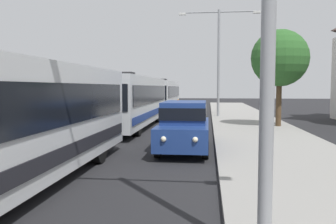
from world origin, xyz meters
TOP-DOWN VIEW (x-y plane):
  - bus_lead at (-1.30, 9.97)m, footprint 2.58×11.16m
  - bus_second_in_line at (-1.30, 22.89)m, footprint 2.58×11.96m
  - bus_middle at (-1.30, 36.41)m, footprint 2.58×11.16m
  - white_suv at (2.40, 15.62)m, footprint 1.86×4.82m
  - box_truck_oncoming at (-4.60, 37.68)m, footprint 2.35×7.75m
  - streetlamp_mid at (4.10, 30.15)m, footprint 6.34×0.28m
  - roadside_tree at (7.46, 23.40)m, footprint 3.34×3.34m

SIDE VIEW (x-z plane):
  - white_suv at x=2.40m, z-range 0.08..1.98m
  - bus_lead at x=-1.30m, z-range 0.09..3.30m
  - bus_middle at x=-1.30m, z-range 0.09..3.30m
  - bus_second_in_line at x=-1.30m, z-range 0.09..3.30m
  - box_truck_oncoming at x=-4.60m, z-range 0.13..3.28m
  - roadside_tree at x=7.46m, z-range 1.30..6.99m
  - streetlamp_mid at x=4.10m, z-range 1.11..9.51m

